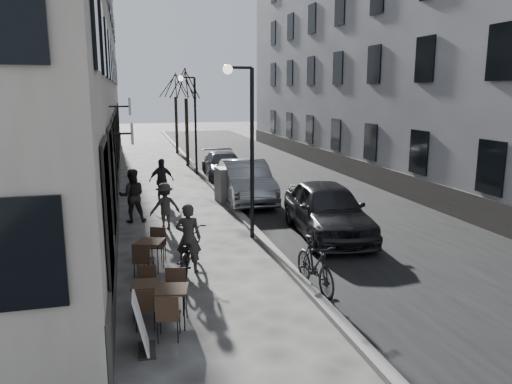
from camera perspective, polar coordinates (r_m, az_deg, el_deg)
name	(u,v)px	position (r m, az deg, el deg)	size (l,w,h in m)	color
ground	(330,326)	(9.87, 8.46, -14.93)	(120.00, 120.00, 0.00)	#363431
road	(277,177)	(25.58, 2.42, 1.74)	(7.30, 60.00, 0.00)	black
kerb	(206,179)	(24.76, -5.69, 1.49)	(0.25, 60.00, 0.12)	slate
building_left	(62,6)	(24.97, -21.33, 19.18)	(4.00, 35.00, 16.00)	gray
building_right	(380,19)	(28.08, 13.96, 18.69)	(4.00, 35.00, 16.00)	slate
streetlamp_near	(246,133)	(14.54, -1.12, 6.76)	(0.90, 0.28, 5.09)	black
streetlamp_far	(192,114)	(26.34, -7.33, 8.85)	(0.90, 0.28, 5.09)	black
tree_near	(186,85)	(29.29, -8.04, 12.05)	(2.40, 2.40, 5.70)	black
tree_far	(175,86)	(35.26, -9.22, 11.92)	(2.40, 2.40, 5.70)	black
bistro_set_a	(172,303)	(9.76, -9.59, -12.37)	(0.71, 1.53, 0.88)	#311F15
bistro_set_b	(146,296)	(10.22, -12.44, -11.56)	(0.60, 1.40, 0.81)	#311F15
bistro_set_c	(150,252)	(12.65, -11.98, -6.75)	(0.89, 1.56, 0.89)	#311F15
sign_board	(142,329)	(8.95, -12.89, -15.03)	(0.36, 0.61, 1.04)	black
utility_cabinet	(223,185)	(19.82, -3.74, 0.81)	(0.50, 0.91, 1.36)	slate
bicycle	(189,251)	(12.36, -7.69, -6.71)	(0.70, 2.00, 1.05)	black
cyclist_rider	(188,238)	(12.26, -7.73, -5.23)	(0.63, 0.41, 1.72)	#2B2825
pedestrian_near	(132,196)	(17.21, -13.96, -0.41)	(0.88, 0.69, 1.81)	black
pedestrian_mid	(165,206)	(16.09, -10.36, -1.63)	(0.98, 0.56, 1.51)	#292723
pedestrian_far	(162,180)	(20.06, -10.75, 1.31)	(1.02, 0.43, 1.74)	black
car_near	(327,209)	(15.31, 8.14, -1.96)	(1.95, 4.85, 1.65)	black
car_mid	(246,181)	(19.94, -1.18, 1.26)	(1.71, 4.89, 1.61)	gray
car_far	(224,166)	(25.03, -3.71, 3.04)	(1.86, 4.57, 1.33)	#373841
moped	(315,265)	(11.23, 6.75, -8.28)	(0.55, 1.95, 1.17)	black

